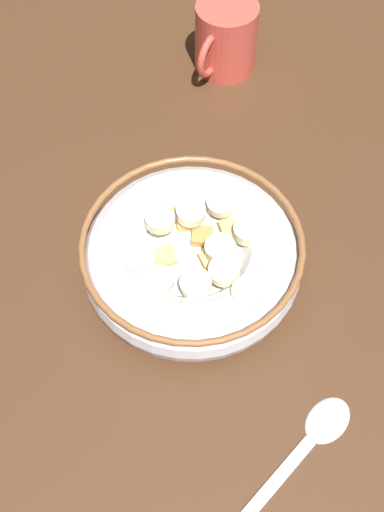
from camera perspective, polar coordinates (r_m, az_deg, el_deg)
ground_plane at (r=60.92cm, az=-0.00°, el=-2.03°), size 101.06×101.06×2.00cm
cereal_bowl at (r=57.52cm, az=0.01°, el=-0.00°), size 19.98×19.98×6.03cm
spoon at (r=54.15cm, az=10.66°, el=-15.84°), size 16.61×5.73×0.80cm
coffee_mug at (r=76.55cm, az=2.98°, el=18.96°), size 9.70×7.07×7.96cm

